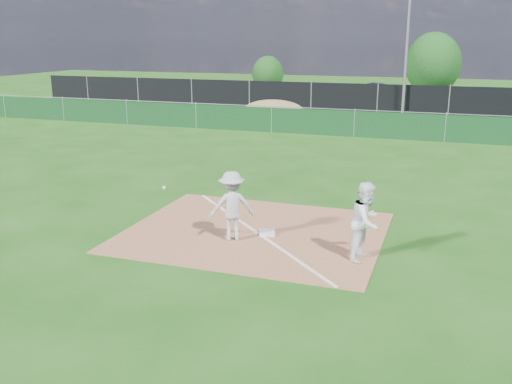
% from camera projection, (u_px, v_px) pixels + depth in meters
% --- Properties ---
extents(ground, '(90.00, 90.00, 0.00)m').
position_uv_depth(ground, '(332.00, 158.00, 21.86)').
color(ground, '#194C10').
rests_on(ground, ground).
extents(infield_dirt, '(6.00, 5.00, 0.02)m').
position_uv_depth(infield_dirt, '(255.00, 232.00, 13.65)').
color(infield_dirt, '#985E3C').
rests_on(infield_dirt, ground).
extents(foul_line, '(5.01, 5.01, 0.01)m').
position_uv_depth(foul_line, '(255.00, 231.00, 13.65)').
color(foul_line, white).
rests_on(foul_line, infield_dirt).
extents(green_fence, '(44.00, 0.05, 1.20)m').
position_uv_depth(green_fence, '(354.00, 124.00, 26.26)').
color(green_fence, '#0E3517').
rests_on(green_fence, ground).
extents(dirt_mound, '(3.38, 2.60, 1.17)m').
position_uv_depth(dirt_mound, '(273.00, 111.00, 31.02)').
color(dirt_mound, olive).
rests_on(dirt_mound, ground).
extents(black_fence, '(46.00, 0.04, 1.80)m').
position_uv_depth(black_fence, '(377.00, 100.00, 33.47)').
color(black_fence, black).
rests_on(black_fence, ground).
extents(parking_lot, '(46.00, 9.00, 0.01)m').
position_uv_depth(parking_lot, '(386.00, 105.00, 38.26)').
color(parking_lot, black).
rests_on(parking_lot, ground).
extents(light_pole, '(0.16, 0.16, 8.00)m').
position_uv_depth(light_pole, '(407.00, 45.00, 31.90)').
color(light_pole, slate).
rests_on(light_pole, ground).
extents(first_base, '(0.47, 0.47, 0.08)m').
position_uv_depth(first_base, '(267.00, 232.00, 13.45)').
color(first_base, silver).
rests_on(first_base, infield_dirt).
extents(play_at_first, '(2.26, 1.04, 1.60)m').
position_uv_depth(play_at_first, '(232.00, 206.00, 12.91)').
color(play_at_first, silver).
rests_on(play_at_first, infield_dirt).
extents(runner, '(0.83, 0.96, 1.68)m').
position_uv_depth(runner, '(366.00, 221.00, 11.78)').
color(runner, white).
rests_on(runner, ground).
extents(car_left, '(4.33, 3.14, 1.37)m').
position_uv_depth(car_left, '(321.00, 94.00, 38.75)').
color(car_left, '#AAADB2').
rests_on(car_left, parking_lot).
extents(car_mid, '(4.80, 3.07, 1.49)m').
position_uv_depth(car_mid, '(384.00, 95.00, 37.41)').
color(car_mid, black).
rests_on(car_mid, parking_lot).
extents(car_right, '(4.83, 2.58, 1.33)m').
position_uv_depth(car_right, '(465.00, 100.00, 35.42)').
color(car_right, black).
rests_on(car_right, parking_lot).
extents(tree_left, '(2.51, 2.51, 2.97)m').
position_uv_depth(tree_left, '(268.00, 74.00, 45.55)').
color(tree_left, '#382316').
rests_on(tree_left, ground).
extents(tree_mid, '(4.05, 4.05, 4.81)m').
position_uv_depth(tree_mid, '(433.00, 64.00, 42.67)').
color(tree_mid, '#382316').
rests_on(tree_mid, ground).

